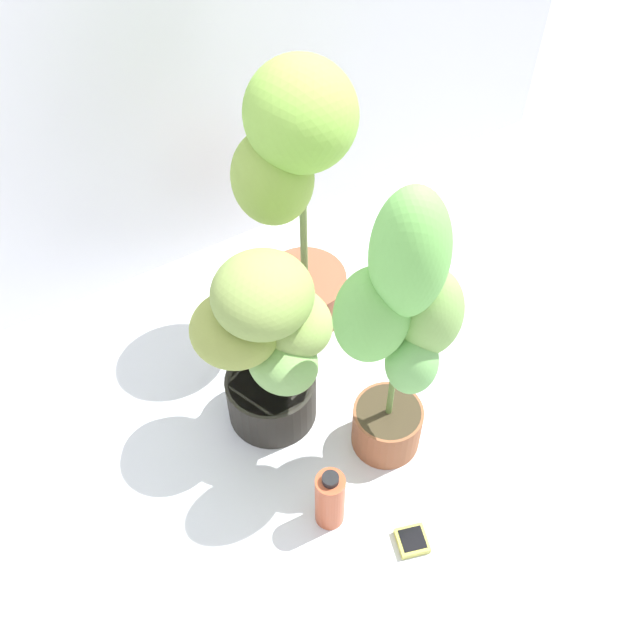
# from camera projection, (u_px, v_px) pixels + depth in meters

# --- Properties ---
(ground_plane) EXTENTS (8.00, 8.00, 0.00)m
(ground_plane) POSITION_uv_depth(u_px,v_px,m) (286.00, 447.00, 2.23)
(ground_plane) COLOR silver
(ground_plane) RESTS_ON ground
(potted_plant_center) EXTENTS (0.41, 0.35, 0.64)m
(potted_plant_center) POSITION_uv_depth(u_px,v_px,m) (268.00, 342.00, 2.02)
(potted_plant_center) COLOR #292621
(potted_plant_center) RESTS_ON ground
(potted_plant_front_right) EXTENTS (0.36, 0.27, 0.97)m
(potted_plant_front_right) POSITION_uv_depth(u_px,v_px,m) (400.00, 325.00, 1.81)
(potted_plant_front_right) COLOR #965636
(potted_plant_front_right) RESTS_ON ground
(potted_plant_back_right) EXTENTS (0.43, 0.42, 0.94)m
(potted_plant_back_right) POSITION_uv_depth(u_px,v_px,m) (294.00, 179.00, 2.10)
(potted_plant_back_right) COLOR #975439
(potted_plant_back_right) RESTS_ON ground
(hygrometer_box) EXTENTS (0.10, 0.10, 0.03)m
(hygrometer_box) POSITION_uv_depth(u_px,v_px,m) (412.00, 541.00, 2.04)
(hygrometer_box) COLOR #CFCA4D
(hygrometer_box) RESTS_ON ground
(nutrient_bottle) EXTENTS (0.08, 0.08, 0.23)m
(nutrient_bottle) POSITION_uv_depth(u_px,v_px,m) (329.00, 499.00, 2.01)
(nutrient_bottle) COLOR #BB502E
(nutrient_bottle) RESTS_ON ground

